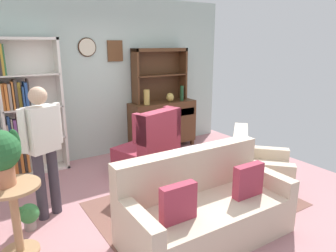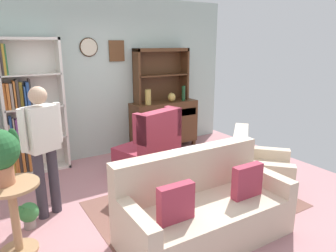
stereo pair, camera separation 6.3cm
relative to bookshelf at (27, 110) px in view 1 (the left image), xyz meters
The scene contains 17 objects.
ground_plane 2.58m from the bookshelf, 55.11° to the right, with size 5.40×4.60×0.02m, color #B27A7F.
wall_back 1.42m from the bookshelf, ahead, with size 5.00×0.09×2.80m.
area_rug 2.91m from the bookshelf, 55.27° to the right, with size 2.53×1.67×0.01m, color brown.
bookshelf is the anchor object (origin of this frame).
sideboard 2.45m from the bookshelf, ahead, with size 1.30×0.45×0.92m.
sideboard_hutch 2.46m from the bookshelf, ahead, with size 1.10×0.26×1.00m.
vase_tall 2.02m from the bookshelf, ahead, with size 0.11×0.11×0.28m, color tan.
vase_round 2.53m from the bookshelf, ahead, with size 0.15×0.15×0.17m, color tan.
bottle_wine 2.79m from the bookshelf, ahead, with size 0.07×0.07×0.29m, color #194223.
couch_floral 3.15m from the bookshelf, 66.55° to the right, with size 1.81×0.87×0.90m.
armchair_floral 3.55m from the bookshelf, 43.96° to the right, with size 1.08×1.08×0.88m.
wingback_chair 1.99m from the bookshelf, 34.77° to the right, with size 0.98×1.00×1.05m.
plant_stand 2.20m from the bookshelf, 103.46° to the right, with size 0.52×0.52×0.73m.
potted_plant_small 1.91m from the bookshelf, 101.37° to the right, with size 0.22×0.22×0.30m.
person_reading 1.50m from the bookshelf, 92.96° to the right, with size 0.51×0.31×1.56m.
coffee_table 2.50m from the bookshelf, 58.94° to the right, with size 0.80×0.50×0.42m.
book_stack 2.47m from the bookshelf, 57.53° to the right, with size 0.19×0.11×0.06m.
Camera 1 is at (-2.05, -3.14, 2.02)m, focal length 33.19 mm.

